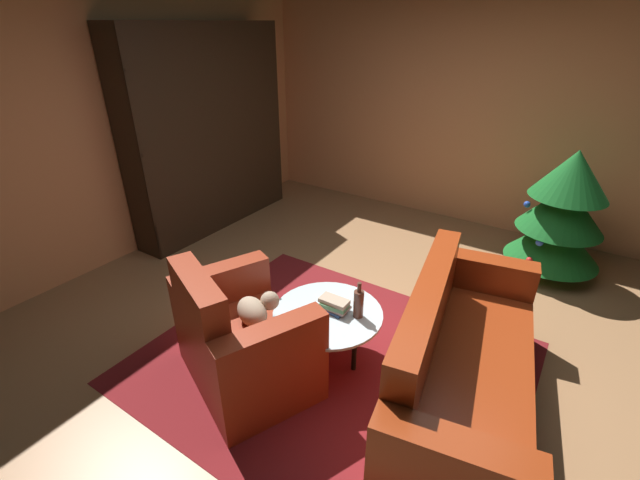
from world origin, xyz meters
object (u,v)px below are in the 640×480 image
(bookshelf_unit, at_px, (219,131))
(armchair_red, at_px, (242,341))
(decorated_tree, at_px, (562,213))
(book_stack_on_table, at_px, (335,305))
(couch_red, at_px, (459,368))
(bottle_on_table, at_px, (359,303))
(coffee_table, at_px, (328,316))

(bookshelf_unit, xyz_separation_m, armchair_red, (2.06, -1.94, -0.79))
(armchair_red, height_order, decorated_tree, decorated_tree)
(book_stack_on_table, bearing_deg, bookshelf_unit, 149.97)
(book_stack_on_table, bearing_deg, couch_red, 4.77)
(book_stack_on_table, relative_size, decorated_tree, 0.17)
(armchair_red, xyz_separation_m, book_stack_on_table, (0.42, 0.51, 0.16))
(couch_red, distance_m, decorated_tree, 2.21)
(bookshelf_unit, distance_m, decorated_tree, 3.75)
(bottle_on_table, bearing_deg, armchair_red, -137.23)
(armchair_red, height_order, couch_red, armchair_red)
(bookshelf_unit, bearing_deg, couch_red, -22.02)
(armchair_red, xyz_separation_m, decorated_tree, (1.57, 2.75, 0.32))
(coffee_table, height_order, decorated_tree, decorated_tree)
(armchair_red, relative_size, book_stack_on_table, 5.60)
(couch_red, height_order, book_stack_on_table, couch_red)
(coffee_table, bearing_deg, bottle_on_table, 20.30)
(coffee_table, distance_m, bottle_on_table, 0.26)
(coffee_table, height_order, bottle_on_table, bottle_on_table)
(bottle_on_table, bearing_deg, coffee_table, -159.70)
(armchair_red, distance_m, bottle_on_table, 0.83)
(couch_red, xyz_separation_m, decorated_tree, (0.26, 2.17, 0.34))
(bookshelf_unit, height_order, bottle_on_table, bookshelf_unit)
(coffee_table, bearing_deg, armchair_red, -129.53)
(bookshelf_unit, xyz_separation_m, book_stack_on_table, (2.48, -1.43, -0.63))
(book_stack_on_table, bearing_deg, coffee_table, -130.80)
(couch_red, distance_m, book_stack_on_table, 0.90)
(armchair_red, xyz_separation_m, bottle_on_table, (0.59, 0.55, 0.22))
(bookshelf_unit, distance_m, couch_red, 3.72)
(armchair_red, height_order, book_stack_on_table, armchair_red)
(couch_red, bearing_deg, armchair_red, -155.94)
(coffee_table, relative_size, decorated_tree, 0.62)
(decorated_tree, bearing_deg, armchair_red, -119.63)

